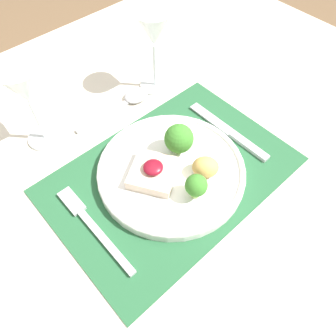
% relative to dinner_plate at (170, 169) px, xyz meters
% --- Properties ---
extents(ground_plane, '(8.00, 8.00, 0.00)m').
position_rel_dinner_plate_xyz_m(ground_plane, '(0.00, -0.00, -0.74)').
color(ground_plane, brown).
extents(dining_table, '(1.34, 1.14, 0.72)m').
position_rel_dinner_plate_xyz_m(dining_table, '(0.00, -0.00, -0.10)').
color(dining_table, beige).
rests_on(dining_table, ground_plane).
extents(placemat, '(0.44, 0.30, 0.00)m').
position_rel_dinner_plate_xyz_m(placemat, '(0.00, -0.00, -0.02)').
color(placemat, '#235633').
rests_on(placemat, dining_table).
extents(dinner_plate, '(0.27, 0.27, 0.08)m').
position_rel_dinner_plate_xyz_m(dinner_plate, '(0.00, 0.00, 0.00)').
color(dinner_plate, white).
rests_on(dinner_plate, placemat).
extents(fork, '(0.02, 0.20, 0.01)m').
position_rel_dinner_plate_xyz_m(fork, '(-0.17, 0.01, -0.01)').
color(fork, '#B2B2B7').
rests_on(fork, placemat).
extents(knife, '(0.02, 0.20, 0.01)m').
position_rel_dinner_plate_xyz_m(knife, '(0.16, -0.02, -0.01)').
color(knife, '#B2B2B7').
rests_on(knife, placemat).
extents(spoon, '(0.18, 0.05, 0.02)m').
position_rel_dinner_plate_xyz_m(spoon, '(0.07, 0.20, -0.01)').
color(spoon, '#B2B2B7').
rests_on(spoon, dining_table).
extents(wine_glass_near, '(0.08, 0.08, 0.18)m').
position_rel_dinner_plate_xyz_m(wine_glass_near, '(0.15, 0.21, 0.11)').
color(wine_glass_near, white).
rests_on(wine_glass_near, dining_table).
extents(wine_glass_far, '(0.08, 0.08, 0.17)m').
position_rel_dinner_plate_xyz_m(wine_glass_far, '(-0.12, 0.23, 0.10)').
color(wine_glass_far, white).
rests_on(wine_glass_far, dining_table).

